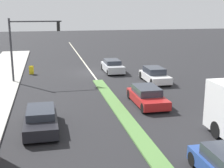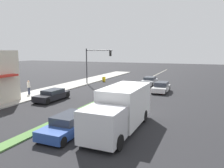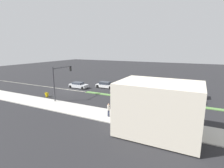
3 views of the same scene
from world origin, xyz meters
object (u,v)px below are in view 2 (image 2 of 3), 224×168
sedan_dark (52,95)px  hatchback_red (124,95)px  van_white (161,87)px  pedestrian (29,87)px  sedan_silver (150,81)px  traffic_signal_main (94,60)px  delivery_truck (121,108)px  coupe_blue (69,124)px  warning_aframe_sign (104,79)px

sedan_dark → hatchback_red: (-7.20, -3.20, 0.02)m
van_white → pedestrian: bearing=30.1°
pedestrian → sedan_silver: (-11.60, -13.53, -0.38)m
sedan_dark → van_white: van_white is taller
van_white → sedan_dark: bearing=43.6°
traffic_signal_main → hatchback_red: (-8.32, 8.85, -3.29)m
traffic_signal_main → delivery_truck: traffic_signal_main is taller
pedestrian → coupe_blue: 14.40m
traffic_signal_main → van_white: traffic_signal_main is taller
sedan_dark → van_white: (-10.00, -9.52, 0.05)m
hatchback_red → pedestrian: bearing=9.9°
sedan_silver → hatchback_red: size_ratio=0.95×
pedestrian → delivery_truck: bearing=156.0°
coupe_blue → hatchback_red: (0.00, -10.55, -0.01)m
delivery_truck → coupe_blue: bearing=37.1°
hatchback_red → van_white: size_ratio=1.04×
pedestrian → delivery_truck: delivery_truck is taller
hatchback_red → van_white: bearing=-113.9°
pedestrian → sedan_silver: 17.83m
coupe_blue → van_white: (-2.80, -16.87, 0.03)m
sedan_silver → pedestrian: bearing=49.4°
warning_aframe_sign → delivery_truck: 23.45m
coupe_blue → sedan_silver: bearing=-90.0°
sedan_dark → hatchback_red: 7.88m
hatchback_red → warning_aframe_sign: bearing=-55.8°
delivery_truck → sedan_silver: size_ratio=1.83×
sedan_dark → coupe_blue: 10.29m
delivery_truck → hatchback_red: (2.80, -8.43, -0.86)m
pedestrian → warning_aframe_sign: bearing=-103.1°
pedestrian → sedan_dark: bearing=165.0°
warning_aframe_sign → delivery_truck: delivery_truck is taller
pedestrian → van_white: size_ratio=0.41×
sedan_silver → hatchback_red: 11.51m
warning_aframe_sign → hatchback_red: hatchback_red is taller
sedan_dark → coupe_blue: size_ratio=0.95×
traffic_signal_main → pedestrian: traffic_signal_main is taller
delivery_truck → pedestrian: bearing=-24.0°
sedan_silver → sedan_dark: bearing=63.9°
sedan_dark → coupe_blue: (-7.20, 7.35, 0.02)m
warning_aframe_sign → traffic_signal_main: bearing=89.4°
traffic_signal_main → coupe_blue: (-8.32, 19.40, -3.29)m
warning_aframe_sign → hatchback_red: (-8.29, 12.21, 0.18)m
delivery_truck → warning_aframe_sign: bearing=-61.7°
delivery_truck → hatchback_red: bearing=-71.6°
pedestrian → sedan_silver: pedestrian is taller
sedan_silver → hatchback_red: sedan_silver is taller
hatchback_red → van_white: van_white is taller
traffic_signal_main → warning_aframe_sign: traffic_signal_main is taller
sedan_silver → van_white: (-2.80, 5.19, 0.01)m
traffic_signal_main → sedan_silver: bearing=-162.3°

